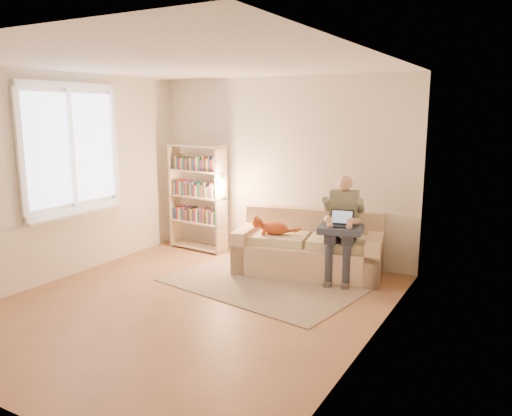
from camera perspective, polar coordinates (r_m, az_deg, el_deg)
The scene contains 13 objects.
floor at distance 5.70m, azimuth -7.60°, elevation -10.93°, with size 4.50×4.50×0.00m, color #8D6040.
ceiling at distance 5.31m, azimuth -8.34°, elevation 16.07°, with size 4.00×4.50×0.02m, color white.
wall_left at distance 6.75m, azimuth -21.60°, elevation 3.25°, with size 0.02×4.50×2.60m, color silver.
wall_right at distance 4.45m, azimuth 13.00°, elevation 0.09°, with size 0.02×4.50×2.60m, color silver.
wall_back at distance 7.25m, azimuth 2.92°, elevation 4.50°, with size 4.00×0.02×2.60m, color silver.
window at distance 6.83m, azimuth -20.06°, elevation 4.07°, with size 0.12×1.52×1.69m.
sofa at distance 6.71m, azimuth 6.07°, elevation -4.86°, with size 2.03×1.23×0.81m.
person at distance 6.39m, azimuth 9.84°, elevation -1.55°, with size 0.46×0.62×1.32m.
cat at distance 6.62m, azimuth 2.03°, elevation -2.21°, with size 0.57×0.29×0.22m.
blanket at distance 6.30m, azimuth 9.23°, elevation -2.35°, with size 0.53×0.43×0.08m, color #2A364B.
laptop at distance 6.29m, azimuth 9.27°, elevation -1.53°, with size 0.32×0.30×0.22m.
bookshelf at distance 7.66m, azimuth -6.71°, elevation 1.78°, with size 1.08×0.39×1.63m.
rug at distance 6.24m, azimuth 0.38°, elevation -8.81°, with size 2.35×1.39×0.01m, color gray.
Camera 1 is at (3.22, -4.20, 2.12)m, focal length 35.00 mm.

